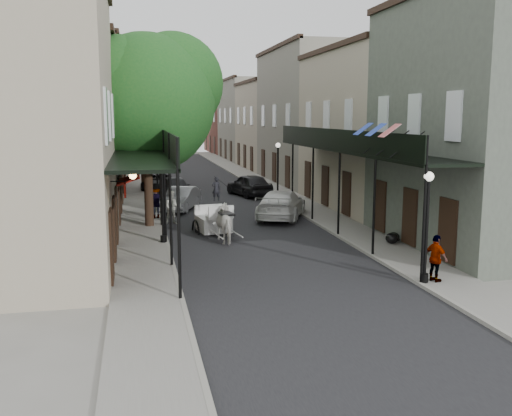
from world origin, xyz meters
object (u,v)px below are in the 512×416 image
lamppost_right_near (427,226)px  lamppost_right_far (278,170)px  tree_far (147,112)px  car_left_near (175,188)px  pedestrian_sidewalk_right (436,258)px  pedestrian_sidewalk_left (156,201)px  tree_near (154,98)px  lamppost_left (163,199)px  carriage (211,209)px  horse (227,224)px  car_left_mid (181,199)px  car_right_near (281,204)px  pedestrian_walking (172,208)px  car_right_far (249,185)px  car_left_far (157,182)px

lamppost_right_near → lamppost_right_far: bearing=90.0°
tree_far → lamppost_right_near: tree_far is taller
car_left_near → pedestrian_sidewalk_right: bearing=-77.3°
pedestrian_sidewalk_left → car_left_near: pedestrian_sidewalk_left is taller
tree_near → lamppost_left: tree_near is taller
lamppost_right_far → carriage: lamppost_right_far is taller
lamppost_left → horse: bearing=0.0°
carriage → car_left_mid: 6.67m
tree_near → car_right_near: bearing=8.9°
pedestrian_walking → car_right_far: (5.99, 9.49, -0.09)m
tree_near → pedestrian_sidewalk_right: tree_near is taller
car_right_near → car_left_far: bearing=-42.0°
horse → car_right_far: 14.76m
car_right_near → car_right_far: car_right_far is taller
horse → car_left_far: size_ratio=0.46×
lamppost_right_far → car_left_mid: lamppost_right_far is taller
pedestrian_sidewalk_right → car_left_near: pedestrian_sidewalk_right is taller
lamppost_right_near → pedestrian_sidewalk_left: size_ratio=1.97×
carriage → car_right_far: size_ratio=0.60×
horse → pedestrian_walking: bearing=-74.5°
car_left_near → carriage: bearing=-90.4°
lamppost_left → pedestrian_walking: bearing=81.5°
carriage → car_right_near: carriage is taller
pedestrian_sidewalk_left → car_left_far: size_ratio=0.43×
lamppost_right_near → lamppost_left: bearing=135.7°
horse → pedestrian_walking: (-2.13, 4.75, 0.04)m
carriage → pedestrian_sidewalk_right: (6.15, -10.57, -0.17)m
lamppost_right_far → horse: lamppost_right_far is taller
tree_near → car_left_far: (0.60, 14.83, -5.89)m
lamppost_right_near → carriage: (-5.75, 10.57, -0.96)m
tree_near → carriage: size_ratio=3.45×
tree_near → tree_far: size_ratio=1.12×
car_left_near → car_left_far: (-1.00, 4.98, -0.16)m
tree_near → car_right_near: (6.80, 1.07, -5.71)m
tree_far → car_left_far: (0.65, 0.83, -5.24)m
car_left_mid → tree_near: bearing=-87.0°
car_left_far → lamppost_right_near: bearing=-62.6°
tree_far → car_left_mid: size_ratio=2.07×
tree_near → carriage: bearing=-32.2°
tree_far → pedestrian_sidewalk_left: (0.05, -12.06, -4.78)m
pedestrian_sidewalk_right → car_left_mid: 18.57m
horse → car_left_near: 14.09m
car_right_far → car_left_near: bearing=-11.7°
lamppost_left → car_right_far: (6.70, 14.24, -1.26)m
pedestrian_walking → car_right_far: size_ratio=0.38×
carriage → car_right_far: (4.25, 11.67, -0.30)m
lamppost_right_far → pedestrian_walking: (-7.49, -7.25, -1.17)m
pedestrian_sidewalk_left → tree_near: bearing=74.7°
carriage → pedestrian_walking: (-1.74, 2.18, -0.21)m
tree_near → lamppost_right_far: size_ratio=2.60×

